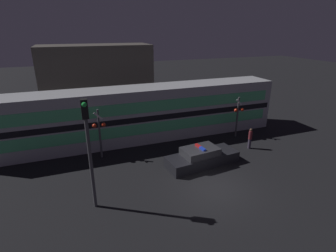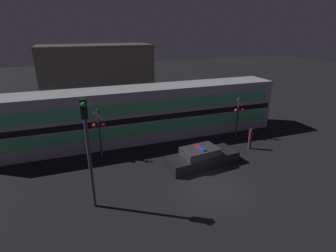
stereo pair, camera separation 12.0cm
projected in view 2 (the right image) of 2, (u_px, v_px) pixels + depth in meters
ground_plane at (214, 189)px, 14.95m from camera, size 120.00×120.00×0.00m
train at (140, 114)px, 21.01m from camera, size 23.31×2.84×4.27m
police_car at (202, 158)px, 17.43m from camera, size 5.07×2.27×1.35m
pedestrian at (250, 138)px, 19.64m from camera, size 0.27×0.27×1.61m
crossing_signal_near at (238, 114)px, 21.42m from camera, size 0.89×0.36×3.38m
crossing_signal_far at (99, 130)px, 17.87m from camera, size 0.89×0.36×3.52m
traffic_light_corner at (88, 143)px, 12.25m from camera, size 0.30×0.46×5.67m
building_left at (98, 83)px, 25.29m from camera, size 10.13×4.04×7.17m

